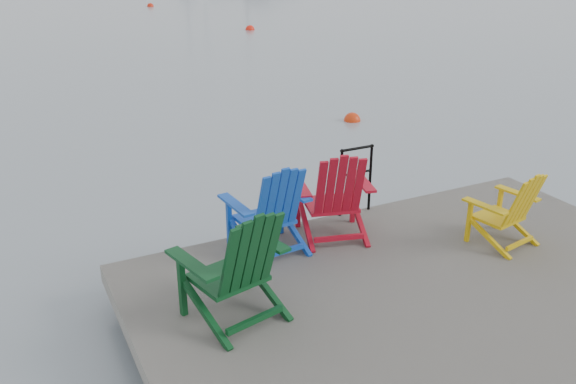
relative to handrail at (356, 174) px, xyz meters
name	(u,v)px	position (x,y,z in m)	size (l,w,h in m)	color
ground	(463,355)	(-0.25, -2.45, -1.04)	(400.00, 400.00, 0.00)	gray
dock	(467,326)	(-0.25, -2.45, -0.69)	(6.00, 5.00, 1.40)	#2E2B29
handrail	(356,174)	(0.00, 0.00, 0.00)	(0.48, 0.04, 0.90)	black
chair_green	(237,264)	(-2.26, -1.55, 0.04)	(1.06, 1.01, 1.16)	#0A3818
chair_blue	(270,208)	(-1.43, -0.49, 0.01)	(0.92, 0.86, 1.09)	#1144B1
chair_red	(334,194)	(-0.61, -0.49, 0.02)	(1.03, 0.98, 1.12)	#AB0C1E
chair_yellow	(509,208)	(1.10, -1.53, -0.08)	(0.82, 0.78, 0.92)	gold
buoy_a	(352,121)	(3.20, 5.15, -1.04)	(0.38, 0.38, 0.38)	red
buoy_c	(250,30)	(6.84, 19.58, -1.04)	(0.41, 0.41, 0.41)	red
buoy_d	(150,6)	(5.41, 31.34, -1.04)	(0.40, 0.40, 0.40)	red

